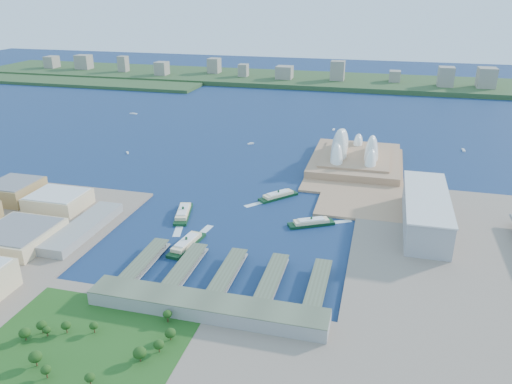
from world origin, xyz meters
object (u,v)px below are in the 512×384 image
(opera_house, at_px, (357,145))
(ferry_b, at_px, (278,194))
(ferry_d, at_px, (311,221))
(ferry_c, at_px, (186,242))
(ferry_a, at_px, (183,211))
(toaster_building, at_px, (426,211))

(opera_house, distance_m, ferry_b, 180.34)
(opera_house, bearing_deg, ferry_d, -98.38)
(ferry_b, bearing_deg, ferry_c, -71.67)
(opera_house, height_order, ferry_b, opera_house)
(ferry_a, bearing_deg, ferry_d, -9.13)
(toaster_building, height_order, ferry_a, toaster_building)
(opera_house, distance_m, ferry_c, 343.84)
(ferry_a, xyz_separation_m, ferry_c, (32.70, -70.72, -0.06))
(opera_house, bearing_deg, ferry_b, -118.85)
(ferry_b, distance_m, ferry_d, 86.36)
(ferry_b, bearing_deg, opera_house, 102.58)
(toaster_building, bearing_deg, ferry_c, -155.86)
(toaster_building, distance_m, ferry_b, 182.07)
(ferry_a, height_order, ferry_b, ferry_a)
(ferry_a, bearing_deg, ferry_b, 25.75)
(ferry_b, xyz_separation_m, ferry_d, (52.98, -68.20, -0.14))
(ferry_d, bearing_deg, ferry_a, 66.30)
(toaster_building, bearing_deg, ferry_d, -168.79)
(opera_house, xyz_separation_m, ferry_d, (-33.07, -224.39, -26.97))
(ferry_c, xyz_separation_m, ferry_d, (117.70, 83.49, -0.50))
(ferry_a, bearing_deg, opera_house, 38.29)
(toaster_building, xyz_separation_m, ferry_a, (-273.47, -37.16, -14.91))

